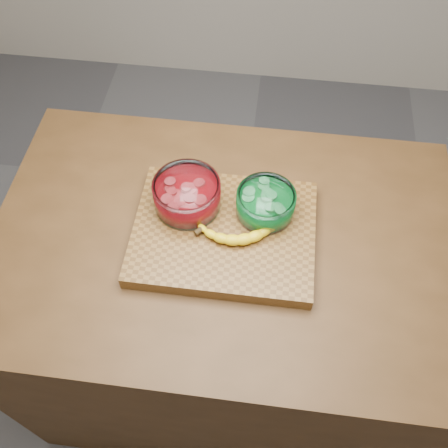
# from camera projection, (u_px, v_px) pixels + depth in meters

# --- Properties ---
(ground) EXTENTS (3.50, 3.50, 0.00)m
(ground) POSITION_uv_depth(u_px,v_px,m) (224.00, 358.00, 2.01)
(ground) COLOR #57575C
(ground) RESTS_ON ground
(counter) EXTENTS (1.20, 0.80, 0.90)m
(counter) POSITION_uv_depth(u_px,v_px,m) (224.00, 311.00, 1.64)
(counter) COLOR #4B2F16
(counter) RESTS_ON ground
(cutting_board) EXTENTS (0.45, 0.35, 0.04)m
(cutting_board) POSITION_uv_depth(u_px,v_px,m) (224.00, 233.00, 1.25)
(cutting_board) COLOR brown
(cutting_board) RESTS_ON counter
(bowl_red) EXTENTS (0.17, 0.17, 0.08)m
(bowl_red) POSITION_uv_depth(u_px,v_px,m) (187.00, 195.00, 1.25)
(bowl_red) COLOR white
(bowl_red) RESTS_ON cutting_board
(bowl_green) EXTENTS (0.15, 0.15, 0.07)m
(bowl_green) POSITION_uv_depth(u_px,v_px,m) (266.00, 203.00, 1.24)
(bowl_green) COLOR white
(bowl_green) RESTS_ON cutting_board
(banana) EXTENTS (0.23, 0.14, 0.03)m
(banana) POSITION_uv_depth(u_px,v_px,m) (239.00, 226.00, 1.22)
(banana) COLOR yellow
(banana) RESTS_ON cutting_board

